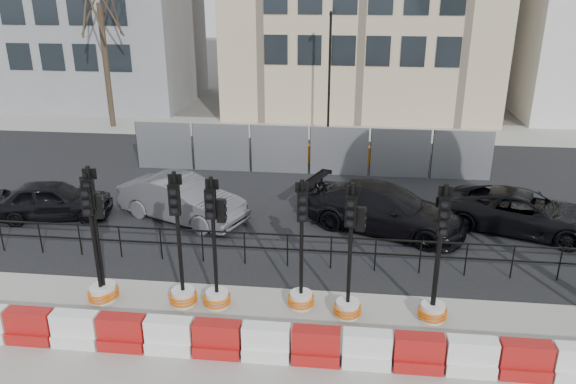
# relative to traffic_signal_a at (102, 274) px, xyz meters

# --- Properties ---
(ground) EXTENTS (120.00, 120.00, 0.00)m
(ground) POSITION_rel_traffic_signal_a_xyz_m (4.35, 1.01, -0.73)
(ground) COLOR #51514C
(ground) RESTS_ON ground
(sidewalk_near) EXTENTS (40.00, 6.00, 0.02)m
(sidewalk_near) POSITION_rel_traffic_signal_a_xyz_m (4.35, -1.99, -0.72)
(sidewalk_near) COLOR gray
(sidewalk_near) RESTS_ON ground
(road) EXTENTS (40.00, 14.00, 0.03)m
(road) POSITION_rel_traffic_signal_a_xyz_m (4.35, 8.01, -0.72)
(road) COLOR black
(road) RESTS_ON ground
(sidewalk_far) EXTENTS (40.00, 4.00, 0.02)m
(sidewalk_far) POSITION_rel_traffic_signal_a_xyz_m (4.35, 17.01, -0.72)
(sidewalk_far) COLOR gray
(sidewalk_far) RESTS_ON ground
(kerb_railing) EXTENTS (18.00, 0.04, 1.00)m
(kerb_railing) POSITION_rel_traffic_signal_a_xyz_m (4.35, 2.21, -0.05)
(kerb_railing) COLOR black
(kerb_railing) RESTS_ON ground
(heras_fencing) EXTENTS (14.33, 1.72, 2.00)m
(heras_fencing) POSITION_rel_traffic_signal_a_xyz_m (4.92, 10.87, -0.08)
(heras_fencing) COLOR #97999F
(heras_fencing) RESTS_ON ground
(lamp_post_far) EXTENTS (0.12, 0.56, 6.00)m
(lamp_post_far) POSITION_rel_traffic_signal_a_xyz_m (4.85, 15.99, 2.49)
(lamp_post_far) COLOR black
(lamp_post_far) RESTS_ON ground
(barrier_row) EXTENTS (15.70, 0.50, 0.80)m
(barrier_row) POSITION_rel_traffic_signal_a_xyz_m (4.35, -1.79, -0.37)
(barrier_row) COLOR red
(barrier_row) RESTS_ON ground
(traffic_signal_a) EXTENTS (0.70, 0.70, 3.55)m
(traffic_signal_a) POSITION_rel_traffic_signal_a_xyz_m (0.00, 0.00, 0.00)
(traffic_signal_a) COLOR silver
(traffic_signal_a) RESTS_ON ground
(traffic_signal_b) EXTENTS (0.66, 0.66, 3.37)m
(traffic_signal_b) POSITION_rel_traffic_signal_a_xyz_m (-0.03, -0.08, 0.07)
(traffic_signal_b) COLOR silver
(traffic_signal_b) RESTS_ON ground
(traffic_signal_c) EXTENTS (0.69, 0.69, 3.48)m
(traffic_signal_c) POSITION_rel_traffic_signal_a_xyz_m (2.02, 0.01, -0.01)
(traffic_signal_c) COLOR silver
(traffic_signal_c) RESTS_ON ground
(traffic_signal_d) EXTENTS (0.67, 0.67, 3.39)m
(traffic_signal_d) POSITION_rel_traffic_signal_a_xyz_m (2.87, 0.03, 0.08)
(traffic_signal_d) COLOR silver
(traffic_signal_d) RESTS_ON ground
(traffic_signal_e) EXTENTS (0.66, 0.66, 3.33)m
(traffic_signal_e) POSITION_rel_traffic_signal_a_xyz_m (4.90, 0.22, -0.05)
(traffic_signal_e) COLOR silver
(traffic_signal_e) RESTS_ON ground
(traffic_signal_f) EXTENTS (0.67, 0.67, 3.39)m
(traffic_signal_f) POSITION_rel_traffic_signal_a_xyz_m (6.05, -0.06, 0.08)
(traffic_signal_f) COLOR silver
(traffic_signal_f) RESTS_ON ground
(traffic_signal_g) EXTENTS (0.68, 0.68, 3.44)m
(traffic_signal_g) POSITION_rel_traffic_signal_a_xyz_m (8.03, 0.02, -0.02)
(traffic_signal_g) COLOR silver
(traffic_signal_g) RESTS_ON ground
(traffic_signal_h) EXTENTS (0.63, 0.63, 3.18)m
(traffic_signal_h) POSITION_rel_traffic_signal_a_xyz_m (8.00, 0.02, -0.08)
(traffic_signal_h) COLOR silver
(traffic_signal_h) RESTS_ON ground
(car_a) EXTENTS (2.97, 4.38, 1.29)m
(car_a) POSITION_rel_traffic_signal_a_xyz_m (-3.76, 4.70, -0.09)
(car_a) COLOR black
(car_a) RESTS_ON ground
(car_b) EXTENTS (4.64, 5.47, 1.44)m
(car_b) POSITION_rel_traffic_signal_a_xyz_m (0.55, 5.05, -0.01)
(car_b) COLOR #54545A
(car_b) RESTS_ON ground
(car_c) EXTENTS (5.45, 6.45, 1.47)m
(car_c) POSITION_rel_traffic_signal_a_xyz_m (7.12, 4.97, 0.00)
(car_c) COLOR black
(car_c) RESTS_ON ground
(car_d) EXTENTS (5.10, 6.02, 1.29)m
(car_d) POSITION_rel_traffic_signal_a_xyz_m (11.45, 5.37, -0.09)
(car_d) COLOR black
(car_d) RESTS_ON ground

